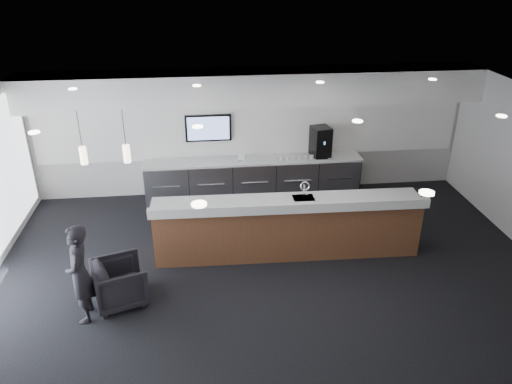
{
  "coord_description": "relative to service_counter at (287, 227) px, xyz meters",
  "views": [
    {
      "loc": [
        -1.12,
        -7.02,
        5.26
      ],
      "look_at": [
        -0.2,
        1.3,
        1.23
      ],
      "focal_mm": 35.0,
      "sensor_mm": 36.0,
      "label": 1
    }
  ],
  "objects": [
    {
      "name": "ground",
      "position": [
        -0.38,
        -1.09,
        -0.58
      ],
      "size": [
        10.0,
        10.0,
        0.0
      ],
      "primitive_type": "plane",
      "color": "black",
      "rests_on": "ground"
    },
    {
      "name": "ceiling",
      "position": [
        -0.38,
        -1.09,
        2.42
      ],
      "size": [
        10.0,
        8.0,
        0.02
      ],
      "primitive_type": "cube",
      "color": "black",
      "rests_on": "back_wall"
    },
    {
      "name": "back_wall",
      "position": [
        -0.38,
        2.91,
        0.92
      ],
      "size": [
        10.0,
        0.02,
        3.0
      ],
      "primitive_type": "cube",
      "color": "silver",
      "rests_on": "ground"
    },
    {
      "name": "soffit_bulkhead",
      "position": [
        -0.38,
        2.46,
        2.07
      ],
      "size": [
        10.0,
        0.9,
        0.7
      ],
      "primitive_type": "cube",
      "color": "white",
      "rests_on": "back_wall"
    },
    {
      "name": "alcove_panel",
      "position": [
        -0.38,
        2.88,
        1.02
      ],
      "size": [
        9.8,
        0.06,
        1.4
      ],
      "primitive_type": "cube",
      "color": "white",
      "rests_on": "back_wall"
    },
    {
      "name": "back_credenza",
      "position": [
        -0.38,
        2.55,
        -0.1
      ],
      "size": [
        5.06,
        0.66,
        0.95
      ],
      "color": "#93949B",
      "rests_on": "ground"
    },
    {
      "name": "wall_tv",
      "position": [
        -1.38,
        2.82,
        1.07
      ],
      "size": [
        1.05,
        0.08,
        0.62
      ],
      "color": "black",
      "rests_on": "back_wall"
    },
    {
      "name": "pendant_left",
      "position": [
        -2.78,
        -0.29,
        1.67
      ],
      "size": [
        0.12,
        0.12,
        0.3
      ],
      "primitive_type": "cylinder",
      "color": "beige",
      "rests_on": "ceiling"
    },
    {
      "name": "pendant_right",
      "position": [
        -3.48,
        -0.29,
        1.67
      ],
      "size": [
        0.12,
        0.12,
        0.3
      ],
      "primitive_type": "cylinder",
      "color": "beige",
      "rests_on": "ceiling"
    },
    {
      "name": "ceiling_can_lights",
      "position": [
        -0.38,
        -1.09,
        2.39
      ],
      "size": [
        7.0,
        5.0,
        0.02
      ],
      "primitive_type": null,
      "color": "silver",
      "rests_on": "ceiling"
    },
    {
      "name": "service_counter",
      "position": [
        0.0,
        0.0,
        0.0
      ],
      "size": [
        5.07,
        0.96,
        1.49
      ],
      "rotation": [
        0.0,
        0.0,
        -0.02
      ],
      "color": "brown",
      "rests_on": "ground"
    },
    {
      "name": "coffee_machine",
      "position": [
        1.21,
        2.6,
        0.72
      ],
      "size": [
        0.48,
        0.56,
        0.7
      ],
      "rotation": [
        0.0,
        0.0,
        0.2
      ],
      "color": "black",
      "rests_on": "back_credenza"
    },
    {
      "name": "info_sign_left",
      "position": [
        -0.66,
        2.47,
        0.48
      ],
      "size": [
        0.15,
        0.05,
        0.2
      ],
      "primitive_type": "cube",
      "rotation": [
        0.0,
        0.0,
        -0.24
      ],
      "color": "white",
      "rests_on": "back_credenza"
    },
    {
      "name": "info_sign_right",
      "position": [
        1.15,
        2.42,
        0.48
      ],
      "size": [
        0.16,
        0.04,
        0.21
      ],
      "primitive_type": "cube",
      "rotation": [
        0.0,
        0.0,
        0.13
      ],
      "color": "white",
      "rests_on": "back_credenza"
    },
    {
      "name": "armchair",
      "position": [
        -2.98,
        -1.18,
        -0.2
      ],
      "size": [
        1.03,
        1.01,
        0.75
      ],
      "primitive_type": "imported",
      "rotation": [
        0.0,
        0.0,
        1.87
      ],
      "color": "black",
      "rests_on": "ground"
    },
    {
      "name": "lounge_guest",
      "position": [
        -3.48,
        -1.52,
        0.25
      ],
      "size": [
        0.45,
        0.64,
        1.64
      ],
      "primitive_type": "imported",
      "rotation": [
        0.0,
        0.0,
        -1.47
      ],
      "color": "black",
      "rests_on": "ground"
    },
    {
      "name": "cup_0",
      "position": [
        1.11,
        2.41,
        0.42
      ],
      "size": [
        0.09,
        0.09,
        0.09
      ],
      "primitive_type": "imported",
      "color": "white",
      "rests_on": "back_credenza"
    },
    {
      "name": "cup_1",
      "position": [
        0.97,
        2.41,
        0.42
      ],
      "size": [
        0.13,
        0.13,
        0.09
      ],
      "primitive_type": "imported",
      "rotation": [
        0.0,
        0.0,
        0.65
      ],
      "color": "white",
      "rests_on": "back_credenza"
    },
    {
      "name": "cup_2",
      "position": [
        0.83,
        2.41,
        0.42
      ],
      "size": [
        0.12,
        0.12,
        0.09
      ],
      "primitive_type": "imported",
      "rotation": [
        0.0,
        0.0,
        1.29
      ],
      "color": "white",
      "rests_on": "back_credenza"
    },
    {
      "name": "cup_3",
      "position": [
        0.69,
        2.41,
        0.42
      ],
      "size": [
        0.12,
        0.12,
        0.09
      ],
      "primitive_type": "imported",
      "rotation": [
        0.0,
        0.0,
        1.94
      ],
      "color": "white",
      "rests_on": "back_credenza"
    },
    {
      "name": "cup_4",
      "position": [
        0.55,
        2.41,
        0.42
      ],
      "size": [
        0.13,
        0.13,
        0.09
      ],
      "primitive_type": "imported",
      "rotation": [
        0.0,
        0.0,
        2.58
      ],
      "color": "white",
      "rests_on": "back_credenza"
    },
    {
      "name": "cup_5",
      "position": [
        0.41,
        2.41,
        0.42
      ],
      "size": [
        0.1,
        0.1,
        0.09
      ],
      "primitive_type": "imported",
      "rotation": [
        0.0,
        0.0,
        3.23
      ],
      "color": "white",
      "rests_on": "back_credenza"
    },
    {
      "name": "cup_6",
      "position": [
        0.27,
        2.41,
        0.42
      ],
      "size": [
        0.13,
        0.13,
        0.09
      ],
      "primitive_type": "imported",
      "rotation": [
        0.0,
        0.0,
        3.87
      ],
      "color": "white",
      "rests_on": "back_credenza"
    },
    {
      "name": "cup_7",
      "position": [
        0.13,
        2.41,
        0.42
      ],
      "size": [
        0.11,
        0.11,
        0.09
      ],
      "primitive_type": "imported",
      "rotation": [
        0.0,
        0.0,
        4.52
      ],
      "color": "white",
      "rests_on": "back_credenza"
    }
  ]
}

